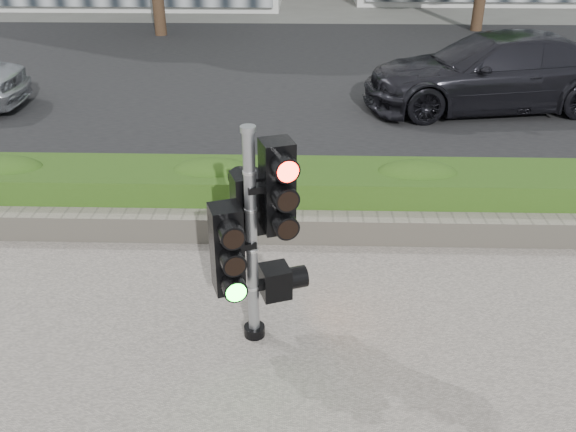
{
  "coord_description": "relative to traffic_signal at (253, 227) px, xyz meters",
  "views": [
    {
      "loc": [
        0.01,
        -4.83,
        3.93
      ],
      "look_at": [
        -0.15,
        0.6,
        1.05
      ],
      "focal_mm": 38.0,
      "sensor_mm": 36.0,
      "label": 1
    }
  ],
  "objects": [
    {
      "name": "stone_wall",
      "position": [
        0.45,
        1.88,
        -1.04
      ],
      "size": [
        12.0,
        0.32,
        0.34
      ],
      "primitive_type": "cube",
      "color": "gray",
      "rests_on": "sidewalk"
    },
    {
      "name": "ground",
      "position": [
        0.45,
        -0.02,
        -1.24
      ],
      "size": [
        120.0,
        120.0,
        0.0
      ],
      "primitive_type": "plane",
      "color": "#51514C",
      "rests_on": "ground"
    },
    {
      "name": "road",
      "position": [
        0.45,
        9.98,
        -1.23
      ],
      "size": [
        60.0,
        13.0,
        0.02
      ],
      "primitive_type": "cube",
      "color": "black",
      "rests_on": "ground"
    },
    {
      "name": "curb",
      "position": [
        0.45,
        3.13,
        -1.18
      ],
      "size": [
        60.0,
        0.25,
        0.12
      ],
      "primitive_type": "cube",
      "color": "gray",
      "rests_on": "ground"
    },
    {
      "name": "hedge",
      "position": [
        0.45,
        2.53,
        -0.87
      ],
      "size": [
        12.0,
        1.0,
        0.68
      ],
      "primitive_type": "cube",
      "color": "#467423",
      "rests_on": "sidewalk"
    },
    {
      "name": "car_dark",
      "position": [
        4.22,
        7.43,
        -0.48
      ],
      "size": [
        5.36,
        2.73,
        1.49
      ],
      "primitive_type": "imported",
      "rotation": [
        0.0,
        0.0,
        -1.44
      ],
      "color": "black",
      "rests_on": "road"
    },
    {
      "name": "traffic_signal",
      "position": [
        0.0,
        0.0,
        0.0
      ],
      "size": [
        0.8,
        0.69,
        2.19
      ],
      "rotation": [
        0.0,
        0.0,
        0.34
      ],
      "color": "black",
      "rests_on": "sidewalk"
    }
  ]
}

